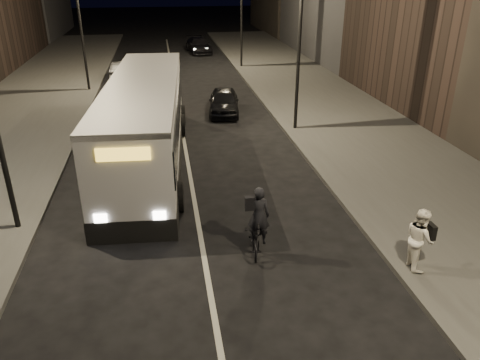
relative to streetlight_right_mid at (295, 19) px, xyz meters
name	(u,v)px	position (x,y,z in m)	size (l,w,h in m)	color
ground	(210,291)	(-5.33, -12.00, -5.36)	(180.00, 180.00, 0.00)	black
sidewalk_right	(336,115)	(3.17, 2.00, -5.28)	(7.00, 70.00, 0.16)	#3B3B39
sidewalk_left	(9,131)	(-13.83, 2.00, -5.28)	(7.00, 70.00, 0.16)	#3B3B39
streetlight_right_mid	(295,19)	(0.00, 0.00, 0.00)	(1.20, 0.44, 8.12)	black
streetlight_left_far	(82,5)	(-10.66, 10.00, 0.00)	(1.20, 0.44, 8.12)	black
city_bus	(145,119)	(-6.95, -2.95, -3.48)	(3.66, 12.94, 3.45)	silver
cyclist_on_bicycle	(257,229)	(-3.77, -10.33, -4.66)	(1.00, 1.93, 2.12)	black
pedestrian_woman	(420,238)	(0.27, -12.03, -4.33)	(0.84, 0.66, 1.74)	white
car_near	(224,101)	(-2.84, 3.63, -4.68)	(1.61, 4.00, 1.36)	black
car_mid	(123,70)	(-8.93, 13.65, -4.74)	(1.31, 3.76, 1.24)	#3E3F41
car_far	(199,45)	(-2.50, 23.80, -4.69)	(1.88, 4.63, 1.34)	black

